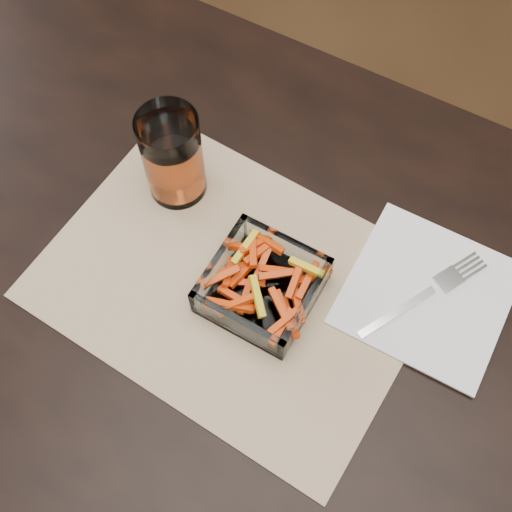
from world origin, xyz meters
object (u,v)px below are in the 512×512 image
Objects in this scene: glass_bowl at (262,287)px; fork at (426,293)px; dining_table at (295,387)px; tumbler at (173,158)px.

fork is at bearing 28.71° from glass_bowl.
dining_table is 12.73× the size of glass_bowl.
glass_bowl is at bearing -123.02° from fork.
glass_bowl is at bearing -25.37° from tumbler.
dining_table is 0.20m from fork.
glass_bowl reaches higher than dining_table.
dining_table is at bearing -28.91° from tumbler.
tumbler is 0.35m from fork.
tumbler reaches higher than dining_table.
glass_bowl is at bearing 144.39° from dining_table.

